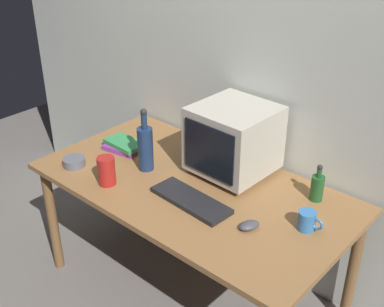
{
  "coord_description": "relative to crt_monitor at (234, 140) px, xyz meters",
  "views": [
    {
      "loc": [
        1.42,
        -1.6,
        2.08
      ],
      "look_at": [
        0.0,
        0.0,
        0.91
      ],
      "focal_mm": 46.5,
      "sensor_mm": 36.0,
      "label": 1
    }
  ],
  "objects": [
    {
      "name": "mug",
      "position": [
        0.55,
        -0.18,
        -0.15
      ],
      "size": [
        0.12,
        0.08,
        0.09
      ],
      "color": "#3370B2",
      "rests_on": "desk"
    },
    {
      "name": "bottle_tall",
      "position": [
        -0.37,
        -0.28,
        -0.06
      ],
      "size": [
        0.08,
        0.08,
        0.35
      ],
      "color": "navy",
      "rests_on": "desk"
    },
    {
      "name": "ground_plane",
      "position": [
        -0.08,
        -0.24,
        -0.92
      ],
      "size": [
        6.0,
        6.0,
        0.0
      ],
      "primitive_type": "plane",
      "color": "slate"
    },
    {
      "name": "back_wall",
      "position": [
        -0.08,
        0.26,
        0.33
      ],
      "size": [
        4.0,
        0.08,
        2.5
      ],
      "primitive_type": "cube",
      "color": "beige",
      "rests_on": "ground"
    },
    {
      "name": "metal_canister",
      "position": [
        -0.41,
        -0.51,
        -0.12
      ],
      "size": [
        0.09,
        0.09,
        0.15
      ],
      "primitive_type": "cylinder",
      "color": "#A51E19",
      "rests_on": "desk"
    },
    {
      "name": "computer_mouse",
      "position": [
        0.36,
        -0.34,
        -0.17
      ],
      "size": [
        0.09,
        0.11,
        0.04
      ],
      "primitive_type": "ellipsoid",
      "rotation": [
        0.0,
        0.0,
        -0.37
      ],
      "color": "#3F3F47",
      "rests_on": "desk"
    },
    {
      "name": "crt_monitor",
      "position": [
        0.0,
        0.0,
        0.0
      ],
      "size": [
        0.39,
        0.4,
        0.37
      ],
      "color": "#B2AD9E",
      "rests_on": "desk"
    },
    {
      "name": "book_stack",
      "position": [
        -0.62,
        -0.21,
        -0.17
      ],
      "size": [
        0.24,
        0.18,
        0.05
      ],
      "color": "#843893",
      "rests_on": "desk"
    },
    {
      "name": "keyboard",
      "position": [
        0.03,
        -0.36,
        -0.18
      ],
      "size": [
        0.43,
        0.18,
        0.02
      ],
      "primitive_type": "cube",
      "rotation": [
        0.0,
        0.0,
        -0.06
      ],
      "color": "black",
      "rests_on": "desk"
    },
    {
      "name": "cd_spindle",
      "position": [
        -0.68,
        -0.51,
        -0.17
      ],
      "size": [
        0.12,
        0.12,
        0.04
      ],
      "primitive_type": "cylinder",
      "color": "#595B66",
      "rests_on": "desk"
    },
    {
      "name": "bottle_short",
      "position": [
        0.46,
        0.06,
        -0.12
      ],
      "size": [
        0.06,
        0.06,
        0.19
      ],
      "color": "#1E4C23",
      "rests_on": "desk"
    },
    {
      "name": "desk",
      "position": [
        -0.08,
        -0.24,
        -0.27
      ],
      "size": [
        1.63,
        0.87,
        0.73
      ],
      "color": "olive",
      "rests_on": "ground"
    }
  ]
}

